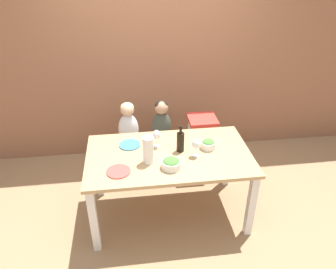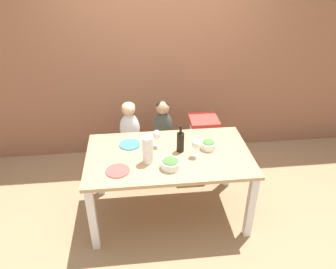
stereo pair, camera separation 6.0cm
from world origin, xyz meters
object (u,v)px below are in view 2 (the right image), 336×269
wine_glass_far (157,135)px  dinner_plate_front_left (118,171)px  chair_far_left (131,148)px  chair_right_highchair (203,131)px  wine_glass_near (196,145)px  person_child_left (129,123)px  person_child_center (163,121)px  chair_far_center (163,146)px  dinner_plate_back_left (130,144)px  paper_towel_roll (148,150)px  wine_bottle (180,141)px  salad_bowl_large (170,163)px  salad_bowl_small (208,145)px

wine_glass_far → dinner_plate_front_left: (-0.38, -0.38, -0.13)m
chair_far_left → wine_glass_far: 0.80m
chair_right_highchair → wine_glass_near: size_ratio=4.00×
person_child_left → person_child_center: 0.39m
chair_far_left → chair_right_highchair: size_ratio=0.63×
person_child_center → chair_far_center: bearing=-90.0°
wine_glass_near → dinner_plate_back_left: bearing=156.1°
chair_right_highchair → paper_towel_roll: (-0.70, -0.83, 0.32)m
chair_far_left → wine_glass_near: size_ratio=2.53×
wine_glass_far → dinner_plate_back_left: 0.30m
chair_far_left → person_child_center: person_child_center is taller
wine_bottle → dinner_plate_front_left: size_ratio=1.30×
person_child_left → paper_towel_roll: paper_towel_roll is taller
wine_glass_near → salad_bowl_large: size_ratio=1.04×
paper_towel_roll → chair_right_highchair: bearing=49.6°
chair_right_highchair → person_child_left: size_ratio=1.44×
salad_bowl_large → salad_bowl_small: same height
chair_far_center → dinner_plate_back_left: bearing=-127.1°
chair_right_highchair → person_child_center: bearing=179.9°
salad_bowl_small → dinner_plate_front_left: salad_bowl_small is taller
wine_bottle → person_child_left: bearing=126.3°
wine_glass_near → dinner_plate_back_left: size_ratio=0.86×
paper_towel_roll → wine_glass_far: paper_towel_roll is taller
wine_glass_near → salad_bowl_large: 0.32m
dinner_plate_back_left → wine_glass_far: bearing=-12.0°
wine_bottle → dinner_plate_back_left: (-0.49, 0.17, -0.10)m
chair_far_center → salad_bowl_small: (0.39, -0.67, 0.41)m
person_child_left → wine_glass_far: (0.27, -0.57, 0.15)m
salad_bowl_large → salad_bowl_small: 0.50m
person_child_left → person_child_center: bearing=0.0°
person_child_left → wine_glass_far: person_child_left is taller
paper_towel_roll → wine_glass_near: (0.46, 0.04, -0.00)m
chair_far_center → dinner_plate_back_left: 0.74m
chair_far_left → wine_bottle: 0.96m
wine_bottle → salad_bowl_small: size_ratio=1.91×
chair_far_left → salad_bowl_large: (0.37, -0.94, 0.41)m
chair_right_highchair → salad_bowl_large: size_ratio=4.16×
paper_towel_roll → wine_glass_near: paper_towel_roll is taller
person_child_center → wine_glass_near: 0.84m
wine_bottle → dinner_plate_front_left: 0.67m
chair_right_highchair → dinner_plate_front_left: size_ratio=3.45×
paper_towel_roll → wine_glass_far: size_ratio=1.44×
chair_far_left → paper_towel_roll: 0.98m
chair_far_center → paper_towel_roll: (-0.22, -0.83, 0.50)m
paper_towel_roll → dinner_plate_back_left: bearing=117.7°
person_child_left → wine_bottle: bearing=-53.7°
salad_bowl_large → paper_towel_roll: bearing=149.9°
chair_far_center → chair_right_highchair: (0.49, -0.00, 0.18)m
paper_towel_roll → salad_bowl_small: paper_towel_roll is taller
wine_bottle → paper_towel_roll: 0.36m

